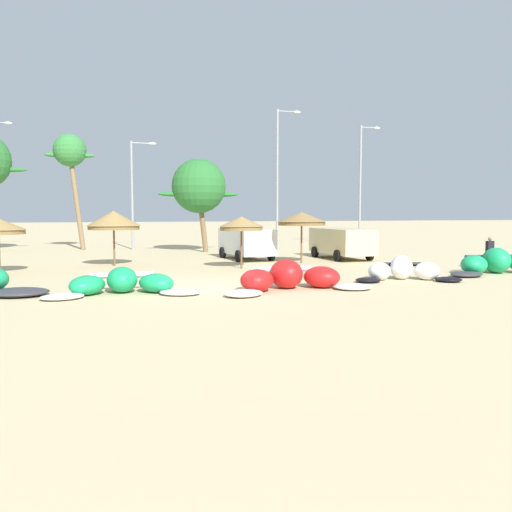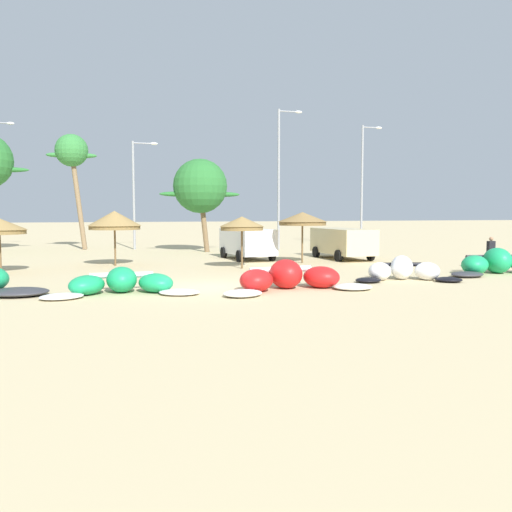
% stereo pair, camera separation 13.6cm
% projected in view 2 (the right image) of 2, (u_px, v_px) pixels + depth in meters
% --- Properties ---
extents(ground_plane, '(260.00, 260.00, 0.00)m').
position_uv_depth(ground_plane, '(208.00, 288.00, 20.41)').
color(ground_plane, '#C6B284').
extents(kite_left, '(5.58, 2.62, 0.92)m').
position_uv_depth(kite_left, '(122.00, 284.00, 19.01)').
color(kite_left, white).
rests_on(kite_left, ground).
extents(kite_left_of_center, '(6.05, 3.05, 1.10)m').
position_uv_depth(kite_left_of_center, '(289.00, 278.00, 19.96)').
color(kite_left_of_center, white).
rests_on(kite_left_of_center, ground).
extents(kite_center, '(4.54, 2.64, 1.02)m').
position_uv_depth(kite_center, '(403.00, 271.00, 22.69)').
color(kite_center, black).
rests_on(kite_center, ground).
extents(kite_right_of_center, '(6.06, 3.21, 1.19)m').
position_uv_depth(kite_right_of_center, '(501.00, 264.00, 24.91)').
color(kite_right_of_center, '#333338').
rests_on(kite_right_of_center, ground).
extents(beach_umbrella_middle, '(2.80, 2.80, 2.92)m').
position_uv_depth(beach_umbrella_middle, '(115.00, 220.00, 28.60)').
color(beach_umbrella_middle, brown).
rests_on(beach_umbrella_middle, ground).
extents(beach_umbrella_near_palms, '(2.25, 2.25, 2.63)m').
position_uv_depth(beach_umbrella_near_palms, '(242.00, 223.00, 27.15)').
color(beach_umbrella_near_palms, brown).
rests_on(beach_umbrella_near_palms, ground).
extents(beach_umbrella_outermost, '(2.75, 2.75, 2.85)m').
position_uv_depth(beach_umbrella_outermost, '(302.00, 219.00, 29.97)').
color(beach_umbrella_outermost, brown).
rests_on(beach_umbrella_outermost, ground).
extents(parked_van, '(2.48, 5.16, 1.84)m').
position_uv_depth(parked_van, '(342.00, 241.00, 32.90)').
color(parked_van, beige).
rests_on(parked_van, ground).
extents(parked_car_second, '(2.64, 4.87, 1.84)m').
position_uv_depth(parked_car_second, '(247.00, 241.00, 32.55)').
color(parked_car_second, white).
rests_on(parked_car_second, ground).
extents(person_near_kites, '(0.36, 0.24, 1.62)m').
position_uv_depth(person_near_kites, '(491.00, 253.00, 27.00)').
color(person_near_kites, '#383842').
rests_on(person_near_kites, ground).
extents(palm_left_of_gap, '(3.62, 2.41, 8.61)m').
position_uv_depth(palm_left_of_gap, '(72.00, 154.00, 40.21)').
color(palm_left_of_gap, '#7F6647').
rests_on(palm_left_of_gap, ground).
extents(palm_center_left, '(5.73, 3.82, 6.58)m').
position_uv_depth(palm_center_left, '(200.00, 187.00, 38.05)').
color(palm_center_left, brown).
rests_on(palm_center_left, ground).
extents(lamppost_west_center, '(1.94, 0.24, 8.13)m').
position_uv_depth(lamppost_west_center, '(136.00, 188.00, 40.65)').
color(lamppost_west_center, gray).
rests_on(lamppost_west_center, ground).
extents(lamppost_east_center, '(1.92, 0.24, 10.49)m').
position_uv_depth(lamppost_east_center, '(280.00, 172.00, 40.62)').
color(lamppost_east_center, gray).
rests_on(lamppost_east_center, ground).
extents(lamppost_east, '(1.83, 0.24, 9.97)m').
position_uv_depth(lamppost_east, '(363.00, 179.00, 44.99)').
color(lamppost_east, gray).
rests_on(lamppost_east, ground).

